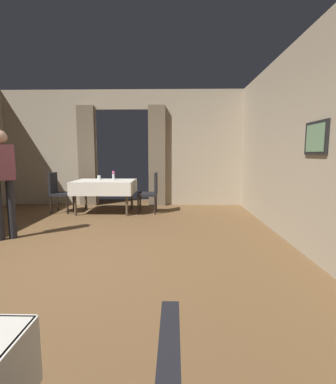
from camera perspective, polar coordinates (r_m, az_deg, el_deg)
ground at (r=3.91m, az=-19.97°, el=-13.14°), size 10.08×10.08×0.00m
wall_right at (r=3.85m, az=29.89°, el=8.77°), size 0.16×8.40×3.00m
wall_back at (r=7.70m, az=-9.10°, el=8.75°), size 6.40×0.27×3.00m
dining_table_mid at (r=6.73m, az=-12.59°, el=1.46°), size 1.38×0.99×0.75m
chair_mid_left at (r=7.05m, az=-21.14°, el=0.27°), size 0.44×0.44×0.93m
chair_mid_right at (r=6.55m, az=-3.46°, el=0.25°), size 0.44×0.44×0.93m
flower_vase_mid at (r=6.88m, az=-10.87°, el=3.39°), size 0.07×0.07×0.21m
glass_mid_b at (r=7.00m, az=-13.63°, el=2.87°), size 0.08×0.08×0.10m
person_waiter_by_doorway at (r=5.14m, az=-30.29°, el=2.88°), size 0.42×0.39×1.72m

